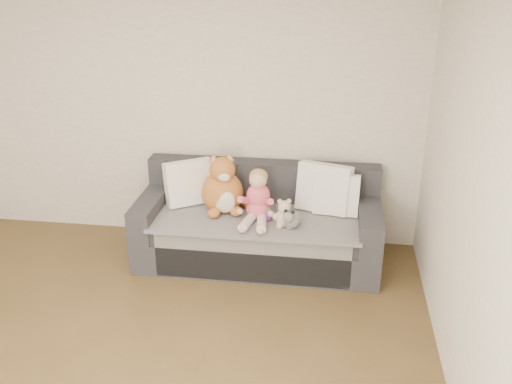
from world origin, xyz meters
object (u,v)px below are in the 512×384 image
sofa (259,228)px  teddy_bear (284,215)px  toddler (258,199)px  sippy_cup (269,214)px  plush_cat (223,189)px

sofa → teddy_bear: 0.46m
teddy_bear → toddler: bearing=144.6°
toddler → sippy_cup: bearing=0.3°
plush_cat → sippy_cup: bearing=-36.5°
toddler → teddy_bear: toddler is taller
teddy_bear → sippy_cup: teddy_bear is taller
sofa → plush_cat: (-0.33, -0.02, 0.38)m
sofa → toddler: (0.01, -0.15, 0.36)m
toddler → sippy_cup: toddler is taller
toddler → sofa: bearing=95.4°
toddler → sippy_cup: size_ratio=4.15×
sippy_cup → teddy_bear: bearing=-36.0°
sofa → teddy_bear: bearing=-45.9°
plush_cat → teddy_bear: (0.58, -0.25, -0.11)m
teddy_bear → sofa: bearing=122.9°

